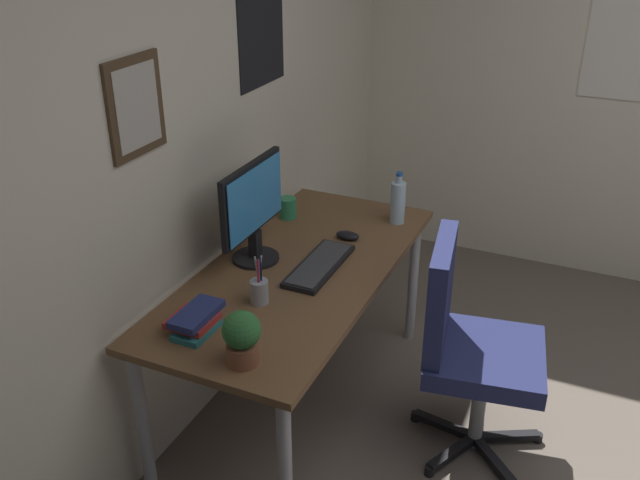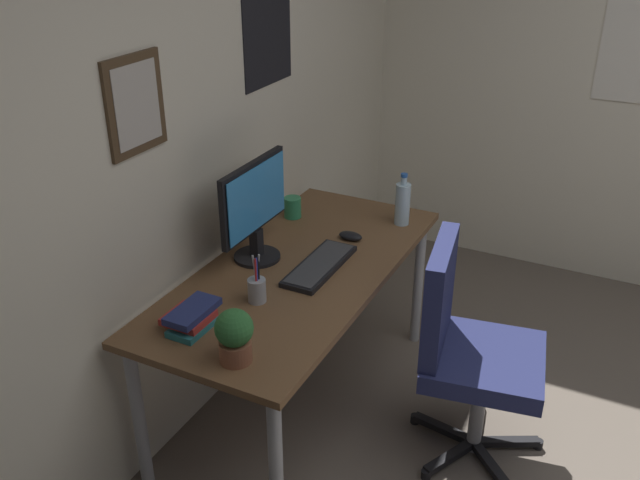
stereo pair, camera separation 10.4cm
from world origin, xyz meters
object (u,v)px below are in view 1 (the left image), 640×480
(book_stack_left, at_px, (195,321))
(coffee_mug_near, at_px, (288,208))
(keyboard, at_px, (319,265))
(water_bottle, at_px, (398,202))
(computer_mouse, at_px, (348,235))
(monitor, at_px, (253,208))
(office_chair, at_px, (467,340))
(pen_cup, at_px, (259,290))
(potted_plant, at_px, (242,336))

(book_stack_left, bearing_deg, coffee_mug_near, 7.42)
(keyboard, xyz_separation_m, water_bottle, (0.56, -0.15, 0.09))
(computer_mouse, bearing_deg, monitor, 139.86)
(computer_mouse, xyz_separation_m, water_bottle, (0.26, -0.15, 0.09))
(monitor, bearing_deg, office_chair, -85.73)
(water_bottle, relative_size, pen_cup, 1.26)
(pen_cup, bearing_deg, computer_mouse, -9.05)
(water_bottle, bearing_deg, pen_cup, 164.59)
(monitor, relative_size, water_bottle, 1.82)
(pen_cup, relative_size, book_stack_left, 0.92)
(computer_mouse, bearing_deg, potted_plant, -178.30)
(computer_mouse, height_order, water_bottle, water_bottle)
(pen_cup, bearing_deg, potted_plant, -159.62)
(coffee_mug_near, height_order, potted_plant, potted_plant)
(monitor, bearing_deg, computer_mouse, -40.14)
(water_bottle, distance_m, book_stack_left, 1.22)
(keyboard, bearing_deg, pen_cup, 164.07)
(office_chair, xyz_separation_m, book_stack_left, (-0.63, 0.85, 0.24))
(office_chair, xyz_separation_m, coffee_mug_near, (0.37, 0.98, 0.25))
(computer_mouse, height_order, coffee_mug_near, coffee_mug_near)
(water_bottle, distance_m, coffee_mug_near, 0.53)
(monitor, xyz_separation_m, book_stack_left, (-0.56, -0.07, -0.20))
(potted_plant, distance_m, book_stack_left, 0.28)
(office_chair, height_order, keyboard, office_chair)
(office_chair, xyz_separation_m, keyboard, (-0.03, 0.64, 0.21))
(water_bottle, bearing_deg, computer_mouse, 150.79)
(potted_plant, xyz_separation_m, book_stack_left, (0.10, 0.25, -0.06))
(potted_plant, bearing_deg, office_chair, -39.84)
(monitor, bearing_deg, pen_cup, -148.21)
(office_chair, bearing_deg, pen_cup, 116.62)
(keyboard, bearing_deg, potted_plant, -177.15)
(monitor, xyz_separation_m, pen_cup, (-0.30, -0.19, -0.19))
(water_bottle, relative_size, book_stack_left, 1.17)
(water_bottle, height_order, book_stack_left, water_bottle)
(office_chair, bearing_deg, water_bottle, 42.18)
(monitor, height_order, potted_plant, monitor)
(computer_mouse, bearing_deg, office_chair, -113.31)
(water_bottle, bearing_deg, monitor, 144.27)
(water_bottle, height_order, coffee_mug_near, water_bottle)
(office_chair, height_order, coffee_mug_near, office_chair)
(computer_mouse, distance_m, potted_plant, 1.00)
(monitor, xyz_separation_m, coffee_mug_near, (0.44, 0.06, -0.19))
(water_bottle, bearing_deg, keyboard, 164.90)
(monitor, relative_size, coffee_mug_near, 3.81)
(computer_mouse, height_order, book_stack_left, book_stack_left)
(water_bottle, relative_size, potted_plant, 1.29)
(computer_mouse, relative_size, coffee_mug_near, 0.91)
(potted_plant, relative_size, book_stack_left, 0.90)
(keyboard, bearing_deg, monitor, 98.19)
(computer_mouse, height_order, potted_plant, potted_plant)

